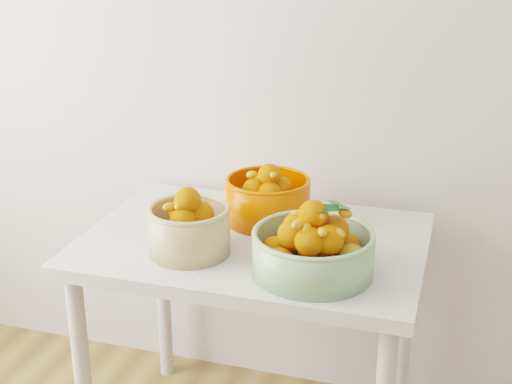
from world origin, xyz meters
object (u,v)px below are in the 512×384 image
table (254,267)px  bowl_cream (189,228)px  bowl_green (313,248)px  bowl_orange (268,199)px

table → bowl_cream: bowl_cream is taller
bowl_green → bowl_cream: bearing=176.4°
bowl_green → bowl_orange: (-0.21, 0.31, 0.00)m
bowl_green → bowl_orange: size_ratio=1.18×
table → bowl_green: (0.22, -0.17, 0.17)m
table → bowl_green: size_ratio=2.58×
bowl_cream → bowl_green: bowl_green is taller
bowl_green → bowl_orange: bowl_green is taller
table → bowl_cream: 0.27m
bowl_green → table: bearing=142.0°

